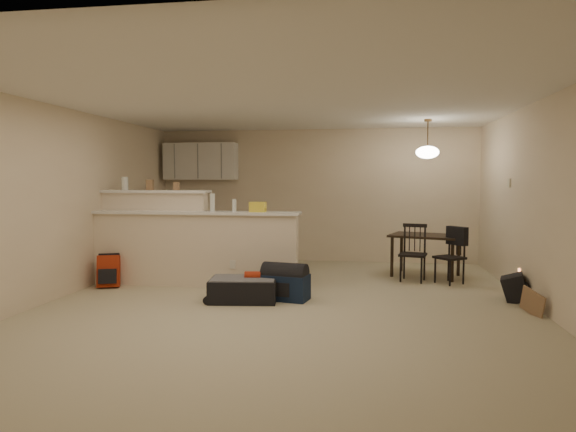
% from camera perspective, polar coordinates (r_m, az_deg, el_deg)
% --- Properties ---
extents(room, '(7.00, 7.02, 2.50)m').
position_cam_1_polar(room, '(6.30, -0.06, 1.37)').
color(room, '#BDB391').
rests_on(room, ground).
extents(breakfast_bar, '(3.08, 0.58, 1.39)m').
position_cam_1_polar(breakfast_bar, '(7.75, -11.90, -2.99)').
color(breakfast_bar, beige).
rests_on(breakfast_bar, ground).
extents(upper_cabinets, '(1.40, 0.34, 0.70)m').
position_cam_1_polar(upper_cabinets, '(10.06, -9.68, 6.00)').
color(upper_cabinets, white).
rests_on(upper_cabinets, room).
extents(kitchen_counter, '(1.80, 0.60, 0.90)m').
position_cam_1_polar(kitchen_counter, '(9.92, -8.72, -2.35)').
color(kitchen_counter, white).
rests_on(kitchen_counter, ground).
extents(thermostat, '(0.02, 0.12, 0.12)m').
position_cam_1_polar(thermostat, '(8.03, 23.35, 3.39)').
color(thermostat, beige).
rests_on(thermostat, room).
extents(jar, '(0.10, 0.10, 0.20)m').
position_cam_1_polar(jar, '(8.19, -17.67, 3.47)').
color(jar, silver).
rests_on(jar, breakfast_bar).
extents(cereal_box, '(0.10, 0.07, 0.16)m').
position_cam_1_polar(cereal_box, '(8.02, -15.09, 3.37)').
color(cereal_box, '#906C4A').
rests_on(cereal_box, breakfast_bar).
extents(small_box, '(0.08, 0.06, 0.12)m').
position_cam_1_polar(small_box, '(7.86, -12.29, 3.26)').
color(small_box, '#906C4A').
rests_on(small_box, breakfast_bar).
extents(bottle_a, '(0.07, 0.07, 0.26)m').
position_cam_1_polar(bottle_a, '(7.46, -8.41, 1.50)').
color(bottle_a, silver).
rests_on(bottle_a, breakfast_bar).
extents(bottle_b, '(0.06, 0.06, 0.18)m').
position_cam_1_polar(bottle_b, '(7.37, -5.99, 1.18)').
color(bottle_b, silver).
rests_on(bottle_b, breakfast_bar).
extents(bag_lump, '(0.22, 0.18, 0.14)m').
position_cam_1_polar(bag_lump, '(7.29, -3.38, 1.01)').
color(bag_lump, '#906C4A').
rests_on(bag_lump, breakfast_bar).
extents(dining_table, '(1.25, 1.02, 0.67)m').
position_cam_1_polar(dining_table, '(8.49, 15.06, -2.56)').
color(dining_table, black).
rests_on(dining_table, ground).
extents(pendant_lamp, '(0.36, 0.36, 0.62)m').
position_cam_1_polar(pendant_lamp, '(8.45, 15.23, 6.91)').
color(pendant_lamp, brown).
rests_on(pendant_lamp, room).
extents(dining_chair_near, '(0.46, 0.45, 0.87)m').
position_cam_1_polar(dining_chair_near, '(8.04, 13.70, -4.01)').
color(dining_chair_near, black).
rests_on(dining_chair_near, ground).
extents(dining_chair_far, '(0.50, 0.50, 0.83)m').
position_cam_1_polar(dining_chair_far, '(8.02, 17.51, -4.25)').
color(dining_chair_far, black).
rests_on(dining_chair_far, ground).
extents(suitcase, '(0.90, 0.64, 0.28)m').
position_cam_1_polar(suitcase, '(6.63, -4.98, -8.18)').
color(suitcase, black).
rests_on(suitcase, ground).
extents(red_backpack, '(0.35, 0.28, 0.46)m').
position_cam_1_polar(red_backpack, '(7.86, -19.30, -5.84)').
color(red_backpack, '#AC2C13').
rests_on(red_backpack, ground).
extents(navy_duffel, '(0.66, 0.44, 0.33)m').
position_cam_1_polar(navy_duffel, '(6.67, -0.35, -7.90)').
color(navy_duffel, '#12203A').
rests_on(navy_duffel, ground).
extents(black_daypack, '(0.35, 0.43, 0.33)m').
position_cam_1_polar(black_daypack, '(7.22, 23.91, -7.34)').
color(black_daypack, black).
rests_on(black_daypack, ground).
extents(cardboard_sheet, '(0.15, 0.35, 0.28)m').
position_cam_1_polar(cardboard_sheet, '(6.57, 25.52, -8.69)').
color(cardboard_sheet, '#906C4A').
rests_on(cardboard_sheet, ground).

